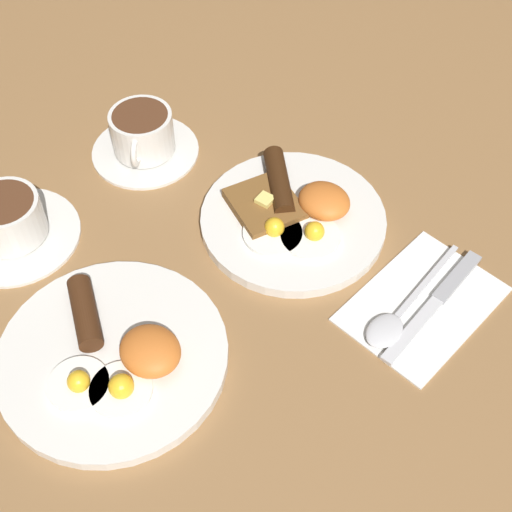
{
  "coord_description": "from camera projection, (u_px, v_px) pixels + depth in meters",
  "views": [
    {
      "loc": [
        -0.36,
        0.5,
        0.7
      ],
      "look_at": [
        -0.01,
        0.09,
        0.03
      ],
      "focal_mm": 50.0,
      "sensor_mm": 36.0,
      "label": 1
    }
  ],
  "objects": [
    {
      "name": "spoon",
      "position": [
        393.0,
        321.0,
        0.82
      ],
      "size": [
        0.04,
        0.19,
        0.01
      ],
      "rotation": [
        0.0,
        0.0,
        1.59
      ],
      "color": "silver",
      "rests_on": "napkin"
    },
    {
      "name": "ground_plane",
      "position": [
        293.0,
        224.0,
        0.92
      ],
      "size": [
        3.0,
        3.0,
        0.0
      ],
      "primitive_type": "plane",
      "color": "olive"
    },
    {
      "name": "teacup_near",
      "position": [
        143.0,
        137.0,
        0.99
      ],
      "size": [
        0.15,
        0.15,
        0.07
      ],
      "color": "silver",
      "rests_on": "ground_plane"
    },
    {
      "name": "breakfast_plate_near",
      "position": [
        293.0,
        215.0,
        0.92
      ],
      "size": [
        0.24,
        0.24,
        0.05
      ],
      "color": "silver",
      "rests_on": "ground_plane"
    },
    {
      "name": "knife",
      "position": [
        438.0,
        299.0,
        0.84
      ],
      "size": [
        0.02,
        0.2,
        0.01
      ],
      "rotation": [
        0.0,
        0.0,
        1.57
      ],
      "color": "silver",
      "rests_on": "napkin"
    },
    {
      "name": "breakfast_plate_far",
      "position": [
        114.0,
        355.0,
        0.79
      ],
      "size": [
        0.26,
        0.26,
        0.05
      ],
      "color": "silver",
      "rests_on": "ground_plane"
    },
    {
      "name": "napkin",
      "position": [
        424.0,
        302.0,
        0.84
      ],
      "size": [
        0.14,
        0.2,
        0.01
      ],
      "primitive_type": "cube",
      "rotation": [
        0.0,
        0.0,
        -0.06
      ],
      "color": "white",
      "rests_on": "ground_plane"
    },
    {
      "name": "teacup_far",
      "position": [
        10.0,
        223.0,
        0.89
      ],
      "size": [
        0.17,
        0.17,
        0.07
      ],
      "color": "silver",
      "rests_on": "ground_plane"
    }
  ]
}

